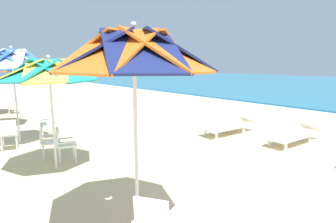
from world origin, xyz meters
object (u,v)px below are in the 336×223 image
(beach_umbrella_1, at_px, (49,72))
(plastic_chair_2, at_px, (47,140))
(plastic_chair_3, at_px, (9,133))
(beach_umbrella_0, at_px, (134,54))
(plastic_chair_1, at_px, (63,143))
(sun_lounger_1, at_px, (294,134))
(plastic_chair_4, at_px, (50,122))
(plastic_chair_9, at_px, (15,103))
(sun_lounger_2, at_px, (229,126))
(beach_umbrella_2, at_px, (12,60))

(beach_umbrella_1, relative_size, plastic_chair_2, 2.93)
(plastic_chair_3, bearing_deg, plastic_chair_2, 22.69)
(beach_umbrella_0, height_order, plastic_chair_2, beach_umbrella_0)
(plastic_chair_1, distance_m, sun_lounger_1, 6.48)
(plastic_chair_2, distance_m, sun_lounger_1, 6.90)
(plastic_chair_2, relative_size, sun_lounger_1, 0.40)
(plastic_chair_4, distance_m, plastic_chair_9, 5.48)
(plastic_chair_1, relative_size, sun_lounger_1, 0.40)
(beach_umbrella_1, height_order, plastic_chair_1, beach_umbrella_1)
(plastic_chair_9, bearing_deg, plastic_chair_2, -6.17)
(plastic_chair_9, bearing_deg, beach_umbrella_0, -3.77)
(beach_umbrella_1, xyz_separation_m, plastic_chair_9, (-8.40, 0.91, -1.69))
(plastic_chair_9, xyz_separation_m, sun_lounger_2, (8.91, 4.67, -0.22))
(beach_umbrella_0, distance_m, plastic_chair_2, 4.36)
(beach_umbrella_2, height_order, sun_lounger_1, beach_umbrella_2)
(beach_umbrella_0, height_order, plastic_chair_4, beach_umbrella_0)
(plastic_chair_2, height_order, sun_lounger_2, plastic_chair_2)
(plastic_chair_1, distance_m, plastic_chair_4, 2.65)
(beach_umbrella_0, relative_size, plastic_chair_3, 3.34)
(beach_umbrella_0, distance_m, beach_umbrella_1, 3.06)
(beach_umbrella_1, height_order, beach_umbrella_2, beach_umbrella_2)
(plastic_chair_4, height_order, sun_lounger_2, plastic_chair_4)
(plastic_chair_3, bearing_deg, plastic_chair_4, 117.19)
(beach_umbrella_1, bearing_deg, plastic_chair_1, 137.48)
(sun_lounger_1, bearing_deg, sun_lounger_2, -163.72)
(plastic_chair_4, bearing_deg, sun_lounger_2, 54.31)
(plastic_chair_2, xyz_separation_m, beach_umbrella_2, (-1.90, -0.24, 1.94))
(beach_umbrella_2, relative_size, plastic_chair_3, 3.28)
(plastic_chair_1, relative_size, sun_lounger_2, 0.39)
(sun_lounger_1, height_order, sun_lounger_2, same)
(beach_umbrella_1, xyz_separation_m, plastic_chair_1, (-0.32, 0.30, -1.69))
(plastic_chair_2, xyz_separation_m, plastic_chair_3, (-1.41, -0.59, 0.00))
(beach_umbrella_1, distance_m, sun_lounger_1, 6.89)
(plastic_chair_4, relative_size, sun_lounger_2, 0.39)
(beach_umbrella_1, distance_m, plastic_chair_2, 1.89)
(plastic_chair_2, relative_size, plastic_chair_3, 1.00)
(plastic_chair_1, height_order, plastic_chair_3, same)
(plastic_chair_4, distance_m, sun_lounger_2, 5.89)
(plastic_chair_9, bearing_deg, plastic_chair_3, -12.91)
(plastic_chair_1, bearing_deg, beach_umbrella_2, -169.56)
(beach_umbrella_0, relative_size, plastic_chair_9, 3.34)
(beach_umbrella_1, xyz_separation_m, beach_umbrella_2, (-2.75, -0.15, 0.25))
(plastic_chair_1, bearing_deg, plastic_chair_2, -158.20)
(beach_umbrella_2, height_order, sun_lounger_2, beach_umbrella_2)
(beach_umbrella_0, distance_m, sun_lounger_2, 6.38)
(beach_umbrella_0, xyz_separation_m, plastic_chair_1, (-3.36, 0.15, -1.98))
(beach_umbrella_2, bearing_deg, beach_umbrella_0, 2.98)
(beach_umbrella_0, bearing_deg, plastic_chair_2, -179.08)
(plastic_chair_2, bearing_deg, beach_umbrella_2, -172.85)
(beach_umbrella_2, xyz_separation_m, sun_lounger_1, (5.21, 6.30, -2.16))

